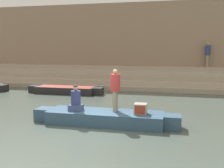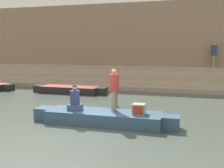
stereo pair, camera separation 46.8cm
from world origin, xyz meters
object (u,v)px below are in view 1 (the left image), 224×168
at_px(mooring_post, 114,94).
at_px(person_rowing, 76,101).
at_px(tv_set, 141,109).
at_px(rowboat_main, 105,117).
at_px(person_standing, 115,87).
at_px(person_on_steps, 208,53).
at_px(moored_boat_shore, 66,90).

bearing_deg(mooring_post, person_rowing, -103.90).
height_order(tv_set, mooring_post, mooring_post).
distance_m(rowboat_main, tv_set, 1.44).
height_order(rowboat_main, mooring_post, mooring_post).
xyz_separation_m(person_standing, person_rowing, (-1.51, -0.25, -0.53)).
height_order(person_standing, person_on_steps, person_on_steps).
bearing_deg(person_on_steps, mooring_post, -51.76).
height_order(rowboat_main, tv_set, tv_set).
height_order(person_rowing, mooring_post, person_rowing).
distance_m(person_standing, person_on_steps, 11.47).
bearing_deg(tv_set, person_standing, 165.18).
height_order(tv_set, moored_boat_shore, tv_set).
height_order(person_rowing, tv_set, person_rowing).
height_order(person_rowing, person_on_steps, person_on_steps).
xyz_separation_m(mooring_post, person_on_steps, (5.22, 7.52, 1.88)).
xyz_separation_m(tv_set, person_on_steps, (3.51, 10.70, 1.84)).
bearing_deg(tv_set, moored_boat_shore, 129.44).
distance_m(person_rowing, moored_boat_shore, 6.95).
height_order(tv_set, person_on_steps, person_on_steps).
xyz_separation_m(rowboat_main, person_standing, (0.38, 0.14, 1.15)).
height_order(mooring_post, person_on_steps, person_on_steps).
relative_size(person_standing, mooring_post, 1.24).
height_order(rowboat_main, person_rowing, person_rowing).
distance_m(person_standing, moored_boat_shore, 7.60).
distance_m(moored_boat_shore, mooring_post, 4.91).
distance_m(person_standing, tv_set, 1.25).
bearing_deg(person_standing, mooring_post, 117.02).
height_order(rowboat_main, moored_boat_shore, rowboat_main).
bearing_deg(person_standing, person_on_steps, 80.27).
bearing_deg(mooring_post, rowboat_main, -83.83).
relative_size(rowboat_main, person_rowing, 5.58).
xyz_separation_m(person_standing, tv_set, (1.00, -0.21, -0.73)).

